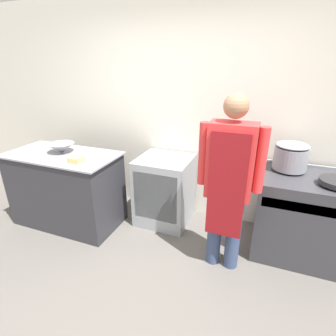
{
  "coord_description": "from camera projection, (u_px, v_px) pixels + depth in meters",
  "views": [
    {
      "loc": [
        0.99,
        -1.31,
        1.95
      ],
      "look_at": [
        0.1,
        0.98,
        0.94
      ],
      "focal_mm": 28.0,
      "sensor_mm": 36.0,
      "label": 1
    }
  ],
  "objects": [
    {
      "name": "mixing_bowl",
      "position": [
        62.0,
        148.0,
        3.14
      ],
      "size": [
        0.31,
        0.31,
        0.11
      ],
      "color": "gray",
      "rests_on": "prep_counter"
    },
    {
      "name": "fridge_unit",
      "position": [
        165.0,
        190.0,
        3.33
      ],
      "size": [
        0.64,
        0.62,
        0.86
      ],
      "color": "#93999E",
      "rests_on": "ground_plane"
    },
    {
      "name": "plastic_tub",
      "position": [
        76.0,
        159.0,
        2.85
      ],
      "size": [
        0.13,
        0.13,
        0.06
      ],
      "color": "#D8B266",
      "rests_on": "prep_counter"
    },
    {
      "name": "person_cook",
      "position": [
        229.0,
        178.0,
        2.36
      ],
      "size": [
        0.59,
        0.24,
        1.72
      ],
      "color": "#38476B",
      "rests_on": "ground_plane"
    },
    {
      "name": "ground_plane",
      "position": [
        114.0,
        311.0,
        2.2
      ],
      "size": [
        14.0,
        14.0,
        0.0
      ],
      "primitive_type": "plane",
      "color": "#5B5651"
    },
    {
      "name": "stock_pot",
      "position": [
        291.0,
        156.0,
        2.68
      ],
      "size": [
        0.33,
        0.33,
        0.29
      ],
      "color": "gray",
      "rests_on": "stove"
    },
    {
      "name": "prep_counter",
      "position": [
        67.0,
        189.0,
        3.28
      ],
      "size": [
        1.35,
        0.7,
        0.93
      ],
      "color": "#2D2D33",
      "rests_on": "ground_plane"
    },
    {
      "name": "wall_back",
      "position": [
        184.0,
        113.0,
        3.25
      ],
      "size": [
        8.0,
        0.05,
        2.7
      ],
      "color": "silver",
      "rests_on": "ground_plane"
    },
    {
      "name": "stove",
      "position": [
        303.0,
        217.0,
        2.73
      ],
      "size": [
        0.94,
        0.71,
        0.91
      ],
      "color": "#38383D",
      "rests_on": "ground_plane"
    }
  ]
}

